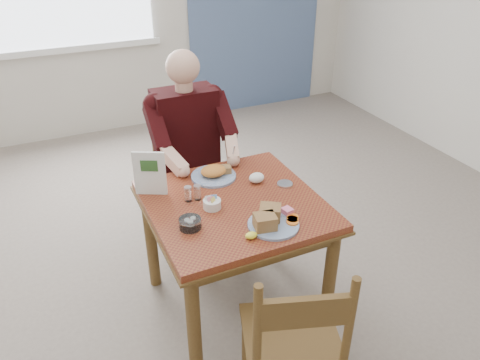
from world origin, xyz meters
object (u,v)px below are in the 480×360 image
chair_far (188,178)px  near_plate (271,220)px  table (234,219)px  diner (190,140)px  far_plate (214,173)px  chair_near (293,343)px

chair_far → near_plate: chair_far is taller
table → diner: size_ratio=0.66×
table → chair_far: (0.00, 0.80, -0.16)m
diner → near_plate: size_ratio=4.26×
table → near_plate: near_plate is taller
table → far_plate: 0.32m
chair_far → chair_near: same height
near_plate → diner: bearing=94.5°
far_plate → chair_near: bearing=-93.5°
chair_far → diner: diner is taller
far_plate → diner: bearing=90.5°
table → far_plate: (0.00, 0.29, 0.14)m
diner → far_plate: (0.00, -0.42, -0.03)m
chair_far → chair_near: bearing=-92.2°
table → chair_far: size_ratio=0.97×
chair_far → far_plate: size_ratio=3.03×
chair_near → far_plate: chair_near is taller
chair_far → diner: size_ratio=0.69×
chair_near → far_plate: bearing=86.5°
chair_far → chair_near: (-0.06, -1.56, 0.00)m
diner → chair_far: bearing=90.0°
chair_far → near_plate: size_ratio=2.93×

